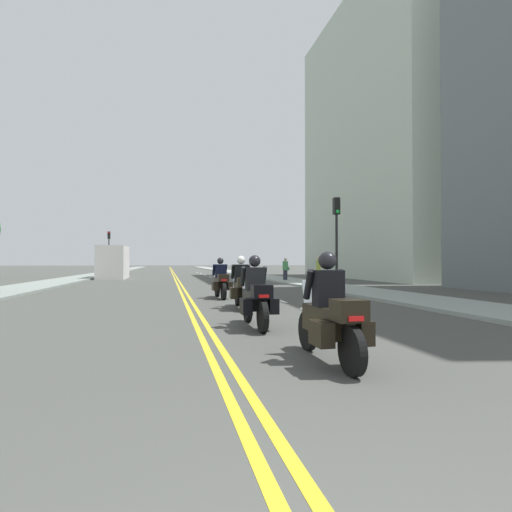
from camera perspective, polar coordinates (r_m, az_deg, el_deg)
ground_plane at (r=48.88m, az=-11.54°, el=-2.52°), size 264.00×264.00×0.00m
sidewalk_left at (r=49.43m, az=-21.05°, el=-2.40°), size 2.95×144.00×0.12m
sidewalk_right at (r=49.68m, az=-2.08°, el=-2.45°), size 2.95×144.00×0.12m
centreline_yellow_inner at (r=48.88m, az=-11.68°, el=-2.52°), size 0.12×132.00×0.01m
centreline_yellow_outer at (r=48.88m, az=-11.40°, el=-2.52°), size 0.12×132.00×0.01m
lane_dashes_white at (r=30.17m, az=-4.60°, el=-3.57°), size 0.14×56.40×0.01m
building_right_1 at (r=39.40m, az=16.41°, el=15.37°), size 6.09×20.50×24.84m
motorcycle_0 at (r=5.84m, az=10.48°, el=-8.45°), size 0.77×2.18×1.58m
motorcycle_1 at (r=8.80m, az=-0.05°, el=-5.89°), size 0.76×2.21×1.58m
motorcycle_2 at (r=12.44m, az=-2.07°, el=-4.44°), size 0.78×2.24×1.63m
motorcycle_3 at (r=15.98m, az=-5.00°, el=-3.65°), size 0.78×2.14×1.61m
traffic_light_near at (r=19.57m, az=11.30°, el=4.05°), size 0.28×0.38×4.49m
traffic_light_far at (r=47.69m, az=-20.05°, el=1.48°), size 0.28×0.38×4.83m
pedestrian_0 at (r=26.83m, az=8.80°, el=-1.92°), size 0.26×0.38×1.80m
pedestrian_1 at (r=29.89m, az=4.17°, el=-1.89°), size 0.50×0.37×1.73m
parked_truck at (r=37.36m, az=-19.39°, el=-1.06°), size 2.20×6.50×2.80m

